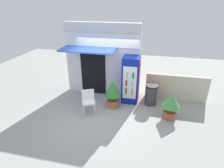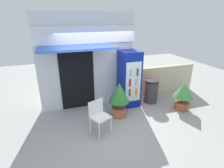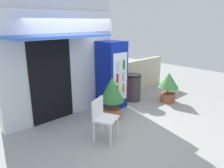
# 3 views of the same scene
# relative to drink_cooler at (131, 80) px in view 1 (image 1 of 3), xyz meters

# --- Properties ---
(ground) EXTENTS (16.00, 16.00, 0.00)m
(ground) POSITION_rel_drink_cooler_xyz_m (-1.03, -0.87, -0.96)
(ground) COLOR #A3A39E
(storefront_building) EXTENTS (3.18, 1.27, 3.09)m
(storefront_building) POSITION_rel_drink_cooler_xyz_m (-1.34, 0.47, 0.64)
(storefront_building) COLOR silver
(storefront_building) RESTS_ON ground
(drink_cooler) EXTENTS (0.68, 0.72, 1.91)m
(drink_cooler) POSITION_rel_drink_cooler_xyz_m (0.00, 0.00, 0.00)
(drink_cooler) COLOR navy
(drink_cooler) RESTS_ON ground
(plastic_chair) EXTENTS (0.59, 0.58, 0.89)m
(plastic_chair) POSITION_rel_drink_cooler_xyz_m (-1.41, -1.19, -0.42)
(plastic_chair) COLOR white
(plastic_chair) RESTS_ON ground
(potted_plant_near_shop) EXTENTS (0.63, 0.63, 1.12)m
(potted_plant_near_shop) POSITION_rel_drink_cooler_xyz_m (-0.61, -0.63, -0.28)
(potted_plant_near_shop) COLOR #AD5B3D
(potted_plant_near_shop) RESTS_ON ground
(potted_plant_curbside) EXTENTS (0.63, 0.63, 0.93)m
(potted_plant_curbside) POSITION_rel_drink_cooler_xyz_m (1.55, -0.91, -0.40)
(potted_plant_curbside) COLOR #995138
(potted_plant_curbside) RESTS_ON ground
(trash_bin) EXTENTS (0.49, 0.49, 0.85)m
(trash_bin) POSITION_rel_drink_cooler_xyz_m (0.84, -0.09, -0.53)
(trash_bin) COLOR #38383D
(trash_bin) RESTS_ON ground
(stone_boundary_wall) EXTENTS (2.49, 0.21, 1.10)m
(stone_boundary_wall) POSITION_rel_drink_cooler_xyz_m (1.84, 0.53, -0.40)
(stone_boundary_wall) COLOR beige
(stone_boundary_wall) RESTS_ON ground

